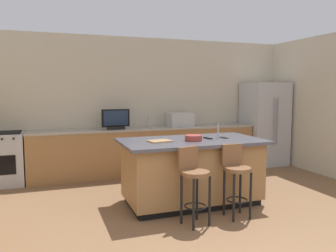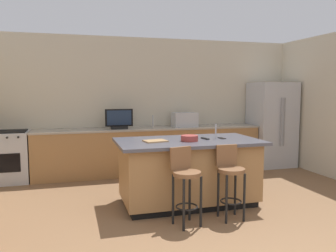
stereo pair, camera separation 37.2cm
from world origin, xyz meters
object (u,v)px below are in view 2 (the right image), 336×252
cell_phone (222,138)px  tv_remote (205,138)px  bar_stool_right (230,175)px  cutting_board (155,141)px  refrigerator (271,124)px  bar_stool_left (185,179)px  fruit_bowl (189,138)px  range_oven (6,157)px  microwave (184,120)px  tv_monitor (119,120)px  kitchen_island (188,171)px

cell_phone → tv_remote: bearing=177.3°
bar_stool_right → cutting_board: 1.13m
refrigerator → bar_stool_left: (-2.87, -2.63, -0.34)m
fruit_bowl → tv_remote: (0.28, 0.11, -0.03)m
bar_stool_left → range_oven: bearing=118.4°
range_oven → fruit_bowl: (2.74, -2.07, 0.52)m
microwave → fruit_bowl: size_ratio=1.97×
bar_stool_left → fruit_bowl: 0.81m
microwave → tv_monitor: size_ratio=0.91×
microwave → tv_remote: microwave is taller
range_oven → cutting_board: (2.26, -1.99, 0.48)m
microwave → bar_stool_right: bearing=-95.9°
bar_stool_right → kitchen_island: bearing=115.2°
fruit_bowl → tv_remote: fruit_bowl is taller
bar_stool_right → range_oven: bearing=139.1°
refrigerator → cell_phone: refrigerator is taller
fruit_bowl → microwave: bearing=73.2°
microwave → fruit_bowl: microwave is taller
bar_stool_right → cutting_board: size_ratio=3.07×
tv_monitor → fruit_bowl: tv_monitor is taller
kitchen_island → fruit_bowl: size_ratio=8.43×
microwave → bar_stool_left: (-0.90, -2.71, -0.49)m
refrigerator → cutting_board: (-3.08, -1.91, 0.04)m
refrigerator → cutting_board: 3.62m
kitchen_island → cutting_board: (-0.50, -0.02, 0.47)m
tv_monitor → bar_stool_right: bearing=-67.8°
refrigerator → bar_stool_right: (-2.25, -2.58, -0.34)m
kitchen_island → tv_remote: bearing=2.6°
refrigerator → tv_monitor: refrigerator is taller
tv_monitor → bar_stool_left: size_ratio=0.55×
range_oven → microwave: size_ratio=1.94×
cell_phone → tv_monitor: bearing=121.6°
kitchen_island → microwave: bearing=72.9°
refrigerator → bar_stool_left: bearing=-137.6°
kitchen_island → range_oven: size_ratio=2.20×
tv_monitor → tv_remote: size_ratio=3.11×
range_oven → tv_monitor: size_ratio=1.76×
fruit_bowl → cell_phone: bearing=11.2°
microwave → tv_remote: (-0.34, -1.96, -0.11)m
range_oven → tv_monitor: 2.12m
tv_monitor → microwave: bearing=2.2°
range_oven → bar_stool_left: bearing=-47.7°
microwave → fruit_bowl: bearing=-106.8°
tv_remote → tv_monitor: bearing=106.5°
refrigerator → cell_phone: (-2.05, -1.88, 0.04)m
microwave → bar_stool_right: size_ratio=0.51×
refrigerator → bar_stool_right: 3.44m
kitchen_island → refrigerator: refrigerator is taller
bar_stool_right → cell_phone: 0.82m
refrigerator → tv_monitor: (-3.31, 0.03, 0.18)m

